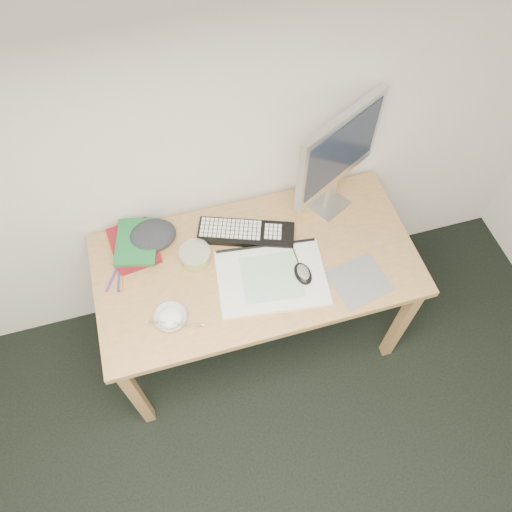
{
  "coord_description": "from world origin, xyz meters",
  "views": [
    {
      "loc": [
        -0.13,
        0.35,
        2.6
      ],
      "look_at": [
        0.17,
        1.42,
        0.83
      ],
      "focal_mm": 35.0,
      "sensor_mm": 36.0,
      "label": 1
    }
  ],
  "objects": [
    {
      "name": "desk",
      "position": [
        0.18,
        1.43,
        0.67
      ],
      "size": [
        1.4,
        0.7,
        0.75
      ],
      "color": "tan",
      "rests_on": "ground"
    },
    {
      "name": "rice_bowl",
      "position": [
        -0.23,
        1.26,
        0.77
      ],
      "size": [
        0.15,
        0.15,
        0.04
      ],
      "primitive_type": "imported",
      "rotation": [
        0.0,
        0.0,
        0.16
      ],
      "color": "silver",
      "rests_on": "desk"
    },
    {
      "name": "monitor",
      "position": [
        0.59,
        1.65,
        1.09
      ],
      "size": [
        0.43,
        0.25,
        0.55
      ],
      "rotation": [
        0.0,
        0.0,
        0.5
      ],
      "color": "silver",
      "rests_on": "desk"
    },
    {
      "name": "marker_blue",
      "position": [
        -0.4,
        1.52,
        0.76
      ],
      "size": [
        0.04,
        0.14,
        0.01
      ],
      "primitive_type": "cylinder",
      "rotation": [
        0.0,
        1.57,
        1.38
      ],
      "color": "#1C4198",
      "rests_on": "desk"
    },
    {
      "name": "pencil_black",
      "position": [
        0.25,
        1.53,
        0.75
      ],
      "size": [
        0.2,
        0.06,
        0.01
      ],
      "primitive_type": "cylinder",
      "rotation": [
        0.0,
        1.57,
        -0.25
      ],
      "color": "black",
      "rests_on": "desk"
    },
    {
      "name": "book_green",
      "position": [
        -0.3,
        1.65,
        0.79
      ],
      "size": [
        0.23,
        0.28,
        0.02
      ],
      "primitive_type": "cube",
      "rotation": [
        0.0,
        0.0,
        -0.24
      ],
      "color": "#1B6C33",
      "rests_on": "book_red"
    },
    {
      "name": "chopsticks",
      "position": [
        -0.22,
        1.22,
        0.79
      ],
      "size": [
        0.22,
        0.09,
        0.02
      ],
      "primitive_type": "cylinder",
      "rotation": [
        0.0,
        1.57,
        -0.33
      ],
      "color": "#BABABD",
      "rests_on": "rice_bowl"
    },
    {
      "name": "book_red",
      "position": [
        -0.32,
        1.66,
        0.76
      ],
      "size": [
        0.22,
        0.27,
        0.03
      ],
      "primitive_type": "cube",
      "rotation": [
        0.0,
        0.0,
        0.11
      ],
      "color": "maroon",
      "rests_on": "desk"
    },
    {
      "name": "keyboard",
      "position": [
        0.17,
        1.59,
        0.76
      ],
      "size": [
        0.45,
        0.28,
        0.03
      ],
      "primitive_type": "cube",
      "rotation": [
        0.0,
        0.0,
        -0.35
      ],
      "color": "black",
      "rests_on": "desk"
    },
    {
      "name": "marker_orange",
      "position": [
        -0.4,
        1.51,
        0.76
      ],
      "size": [
        0.03,
        0.13,
        0.01
      ],
      "primitive_type": "cylinder",
      "rotation": [
        0.0,
        1.57,
        1.47
      ],
      "color": "orange",
      "rests_on": "desk"
    },
    {
      "name": "fruit_tub",
      "position": [
        -0.07,
        1.52,
        0.78
      ],
      "size": [
        0.15,
        0.15,
        0.07
      ],
      "primitive_type": "cylinder",
      "rotation": [
        0.0,
        0.0,
        -0.06
      ],
      "color": "gold",
      "rests_on": "desk"
    },
    {
      "name": "marker_purple",
      "position": [
        -0.44,
        1.51,
        0.76
      ],
      "size": [
        0.07,
        0.11,
        0.01
      ],
      "primitive_type": "cylinder",
      "rotation": [
        0.0,
        1.57,
        1.06
      ],
      "color": "#6C2792",
      "rests_on": "desk"
    },
    {
      "name": "sketchpad",
      "position": [
        0.22,
        1.34,
        0.76
      ],
      "size": [
        0.5,
        0.38,
        0.01
      ],
      "primitive_type": "cube",
      "rotation": [
        0.0,
        0.0,
        -0.12
      ],
      "color": "white",
      "rests_on": "desk"
    },
    {
      "name": "mousepad",
      "position": [
        0.57,
        1.22,
        0.75
      ],
      "size": [
        0.26,
        0.25,
        0.0
      ],
      "primitive_type": "cube",
      "rotation": [
        0.0,
        0.0,
        0.19
      ],
      "color": "slate",
      "rests_on": "desk"
    },
    {
      "name": "pencil_pink",
      "position": [
        0.12,
        1.5,
        0.75
      ],
      "size": [
        0.16,
        0.04,
        0.01
      ],
      "primitive_type": "cylinder",
      "rotation": [
        0.0,
        1.57,
        -0.22
      ],
      "color": "#D86C80",
      "rests_on": "desk"
    },
    {
      "name": "mouse",
      "position": [
        0.35,
        1.31,
        0.78
      ],
      "size": [
        0.08,
        0.12,
        0.04
      ],
      "primitive_type": "ellipsoid",
      "rotation": [
        0.0,
        0.0,
        0.06
      ],
      "color": "black",
      "rests_on": "sketchpad"
    },
    {
      "name": "pencil_tan",
      "position": [
        0.19,
        1.48,
        0.75
      ],
      "size": [
        0.16,
        0.1,
        0.01
      ],
      "primitive_type": "cylinder",
      "rotation": [
        0.0,
        1.57,
        -0.54
      ],
      "color": "tan",
      "rests_on": "desk"
    },
    {
      "name": "cloth_lump",
      "position": [
        -0.23,
        1.67,
        0.79
      ],
      "size": [
        0.21,
        0.19,
        0.07
      ],
      "primitive_type": "ellipsoid",
      "rotation": [
        0.0,
        0.0,
        -0.34
      ],
      "color": "#212428",
      "rests_on": "desk"
    }
  ]
}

